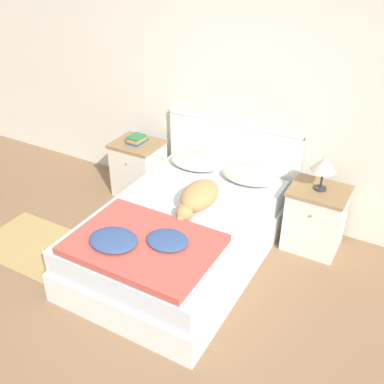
# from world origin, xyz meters

# --- Properties ---
(ground_plane) EXTENTS (16.00, 16.00, 0.00)m
(ground_plane) POSITION_xyz_m (0.00, 0.00, 0.00)
(ground_plane) COLOR #896647
(wall_back) EXTENTS (9.00, 0.06, 2.55)m
(wall_back) POSITION_xyz_m (0.00, 2.13, 1.27)
(wall_back) COLOR silver
(wall_back) RESTS_ON ground_plane
(bed) EXTENTS (1.38, 2.05, 0.51)m
(bed) POSITION_xyz_m (-0.14, 1.01, 0.25)
(bed) COLOR white
(bed) RESTS_ON ground_plane
(headboard) EXTENTS (1.46, 0.06, 0.99)m
(headboard) POSITION_xyz_m (-0.14, 2.06, 0.52)
(headboard) COLOR white
(headboard) RESTS_ON ground_plane
(nightstand_left) EXTENTS (0.52, 0.45, 0.63)m
(nightstand_left) POSITION_xyz_m (-1.14, 1.78, 0.32)
(nightstand_left) COLOR silver
(nightstand_left) RESTS_ON ground_plane
(nightstand_right) EXTENTS (0.52, 0.45, 0.63)m
(nightstand_right) POSITION_xyz_m (0.87, 1.78, 0.32)
(nightstand_right) COLOR silver
(nightstand_right) RESTS_ON ground_plane
(pillow_left) EXTENTS (0.54, 0.35, 0.11)m
(pillow_left) POSITION_xyz_m (-0.44, 1.81, 0.56)
(pillow_left) COLOR beige
(pillow_left) RESTS_ON bed
(pillow_right) EXTENTS (0.54, 0.35, 0.11)m
(pillow_right) POSITION_xyz_m (0.16, 1.81, 0.56)
(pillow_right) COLOR beige
(pillow_right) RESTS_ON bed
(quilt) EXTENTS (1.12, 0.82, 0.11)m
(quilt) POSITION_xyz_m (-0.14, 0.44, 0.55)
(quilt) COLOR #BC4C42
(quilt) RESTS_ON bed
(dog) EXTENTS (0.30, 0.68, 0.22)m
(dog) POSITION_xyz_m (-0.04, 1.17, 0.61)
(dog) COLOR tan
(dog) RESTS_ON bed
(book_stack) EXTENTS (0.16, 0.21, 0.08)m
(book_stack) POSITION_xyz_m (-1.14, 1.79, 0.67)
(book_stack) COLOR #285689
(book_stack) RESTS_ON nightstand_left
(table_lamp) EXTENTS (0.22, 0.22, 0.32)m
(table_lamp) POSITION_xyz_m (0.87, 1.78, 0.88)
(table_lamp) COLOR #2D2D33
(table_lamp) RESTS_ON nightstand_right
(rug) EXTENTS (1.02, 0.72, 0.00)m
(rug) POSITION_xyz_m (-1.49, 0.47, 0.00)
(rug) COLOR tan
(rug) RESTS_ON ground_plane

